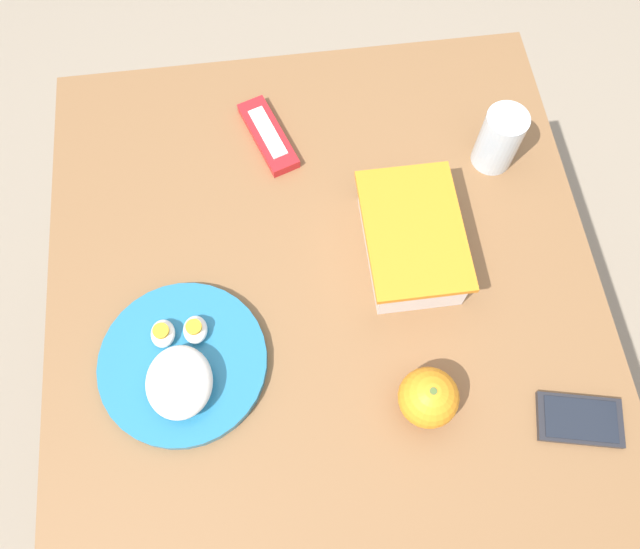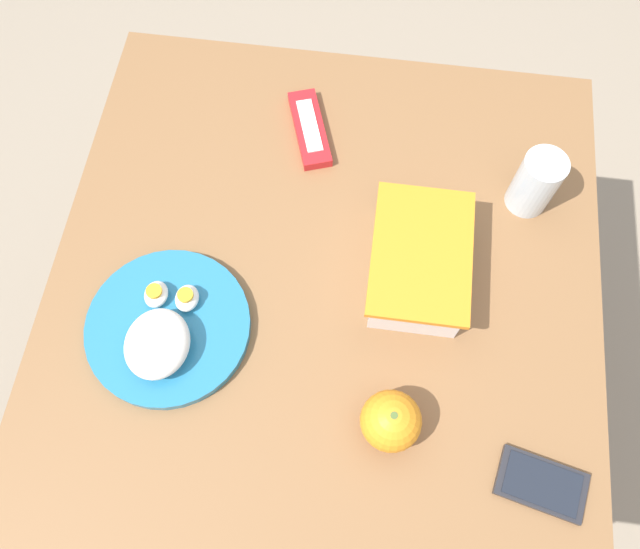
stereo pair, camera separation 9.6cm
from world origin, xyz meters
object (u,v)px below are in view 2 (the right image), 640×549
rice_plate (165,330)px  drinking_glass (536,183)px  candy_bar (310,129)px  cell_phone (541,484)px  orange_fruit (391,421)px  food_container (418,263)px

rice_plate → drinking_glass: 0.63m
candy_bar → cell_phone: size_ratio=1.22×
rice_plate → candy_bar: 0.43m
candy_bar → cell_phone: candy_bar is taller
rice_plate → orange_fruit: bearing=74.8°
candy_bar → cell_phone: (0.55, 0.40, -0.00)m
food_container → rice_plate: (0.15, -0.37, -0.01)m
cell_phone → drinking_glass: (-0.46, -0.02, 0.05)m
rice_plate → candy_bar: bearing=157.7°
rice_plate → drinking_glass: bearing=119.7°
food_container → drinking_glass: bearing=131.7°
food_container → candy_bar: bearing=-140.2°
orange_fruit → rice_plate: size_ratio=0.34×
candy_bar → cell_phone: bearing=36.4°
food_container → drinking_glass: size_ratio=1.94×
rice_plate → food_container: bearing=112.7°
food_container → rice_plate: bearing=-67.3°
candy_bar → cell_phone: 0.68m
drinking_glass → food_container: bearing=-48.3°
food_container → candy_bar: 0.32m
food_container → cell_phone: (0.30, 0.20, -0.03)m
rice_plate → cell_phone: 0.59m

